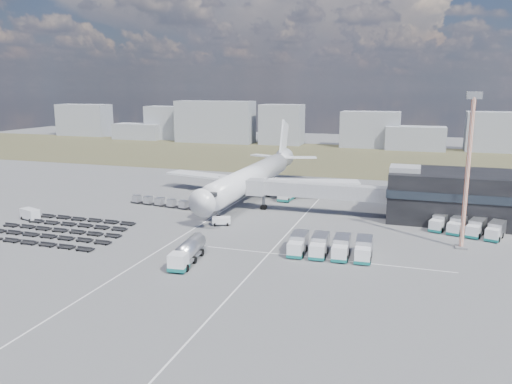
% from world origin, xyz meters
% --- Properties ---
extents(ground, '(420.00, 420.00, 0.00)m').
position_xyz_m(ground, '(0.00, 0.00, 0.00)').
color(ground, '#565659').
rests_on(ground, ground).
extents(grass_strip, '(420.00, 90.00, 0.01)m').
position_xyz_m(grass_strip, '(0.00, 110.00, 0.01)').
color(grass_strip, '#443F29').
rests_on(grass_strip, ground).
extents(lane_markings, '(47.12, 110.00, 0.01)m').
position_xyz_m(lane_markings, '(9.77, 3.00, 0.01)').
color(lane_markings, silver).
rests_on(lane_markings, ground).
extents(terminal, '(30.40, 16.40, 11.00)m').
position_xyz_m(terminal, '(47.77, 23.96, 5.25)').
color(terminal, black).
rests_on(terminal, ground).
extents(jet_bridge, '(30.30, 3.80, 7.05)m').
position_xyz_m(jet_bridge, '(15.90, 20.42, 5.05)').
color(jet_bridge, '#939399').
rests_on(jet_bridge, ground).
extents(airliner, '(51.59, 64.53, 17.62)m').
position_xyz_m(airliner, '(0.00, 32.38, 5.29)').
color(airliner, white).
rests_on(airliner, ground).
extents(skyline, '(303.63, 24.53, 25.65)m').
position_xyz_m(skyline, '(3.68, 151.31, 9.62)').
color(skyline, '#8F939C').
rests_on(skyline, ground).
extents(fuel_tanker, '(3.76, 10.81, 3.42)m').
position_xyz_m(fuel_tanker, '(5.19, -16.27, 1.71)').
color(fuel_tanker, white).
rests_on(fuel_tanker, ground).
extents(pushback_tug, '(4.08, 3.18, 1.59)m').
position_xyz_m(pushback_tug, '(2.06, 5.54, 0.79)').
color(pushback_tug, white).
rests_on(pushback_tug, ground).
extents(utility_van, '(4.83, 3.34, 2.35)m').
position_xyz_m(utility_van, '(-36.75, -3.13, 1.17)').
color(utility_van, white).
rests_on(utility_van, ground).
extents(catering_truck, '(3.32, 7.04, 3.14)m').
position_xyz_m(catering_truck, '(8.80, 31.32, 1.61)').
color(catering_truck, white).
rests_on(catering_truck, ground).
extents(service_trucks_near, '(13.35, 7.78, 2.90)m').
position_xyz_m(service_trucks_near, '(25.71, -6.19, 1.57)').
color(service_trucks_near, white).
rests_on(service_trucks_near, ground).
extents(service_trucks_far, '(13.63, 10.22, 2.70)m').
position_xyz_m(service_trucks_far, '(47.76, 13.99, 1.46)').
color(service_trucks_far, white).
rests_on(service_trucks_far, ground).
extents(uld_row, '(22.43, 4.79, 1.74)m').
position_xyz_m(uld_row, '(-14.23, 15.69, 1.04)').
color(uld_row, black).
rests_on(uld_row, ground).
extents(baggage_dollies, '(27.00, 17.69, 0.69)m').
position_xyz_m(baggage_dollies, '(-25.23, -8.53, 0.35)').
color(baggage_dollies, black).
rests_on(baggage_dollies, ground).
extents(floodlight_mast, '(2.48, 2.01, 26.09)m').
position_xyz_m(floodlight_mast, '(46.20, 4.67, 13.08)').
color(floodlight_mast, '#D24E21').
rests_on(floodlight_mast, ground).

